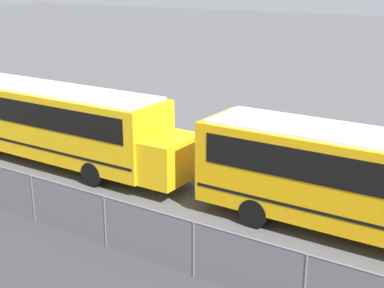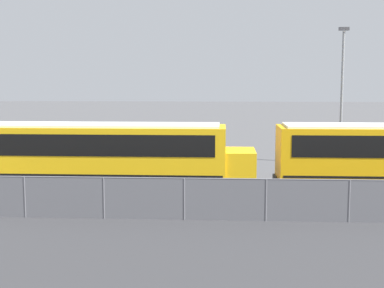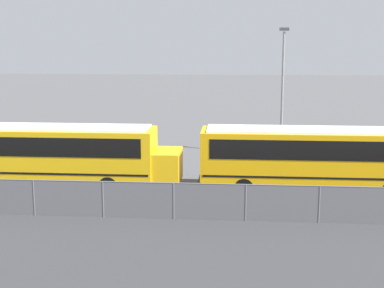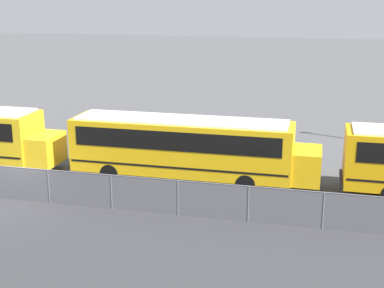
{
  "view_description": "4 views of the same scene",
  "coord_description": "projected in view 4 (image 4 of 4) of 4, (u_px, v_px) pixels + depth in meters",
  "views": [
    {
      "loc": [
        23.42,
        -10.4,
        7.59
      ],
      "look_at": [
        13.93,
        4.23,
        2.07
      ],
      "focal_mm": 50.0,
      "sensor_mm": 36.0,
      "label": 1
    },
    {
      "loc": [
        12.03,
        -19.51,
        5.31
      ],
      "look_at": [
        10.7,
        4.09,
        2.37
      ],
      "focal_mm": 50.0,
      "sensor_mm": 36.0,
      "label": 2
    },
    {
      "loc": [
        16.2,
        -21.62,
        7.46
      ],
      "look_at": [
        14.04,
        5.32,
        2.25
      ],
      "focal_mm": 50.0,
      "sensor_mm": 36.0,
      "label": 3
    },
    {
      "loc": [
        13.2,
        -20.71,
        9.23
      ],
      "look_at": [
        7.43,
        3.35,
        2.28
      ],
      "focal_mm": 50.0,
      "sensor_mm": 36.0,
      "label": 4
    }
  ],
  "objects": [
    {
      "name": "fence",
      "position": [
        19.0,
        183.0,
        24.62
      ],
      "size": [
        118.65,
        0.07,
        1.61
      ],
      "color": "#9EA0A5",
      "rests_on": "ground_plane"
    },
    {
      "name": "ground_plane",
      "position": [
        20.0,
        200.0,
        24.85
      ],
      "size": [
        200.0,
        200.0,
        0.0
      ],
      "primitive_type": "plane",
      "color": "#4C4C4F"
    },
    {
      "name": "school_bus_4",
      "position": [
        186.0,
        145.0,
        26.93
      ],
      "size": [
        12.64,
        2.53,
        3.23
      ],
      "color": "yellow",
      "rests_on": "ground_plane"
    }
  ]
}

